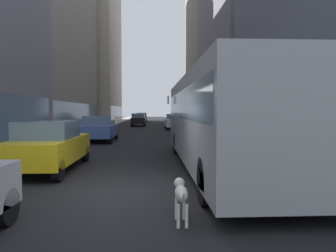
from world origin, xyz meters
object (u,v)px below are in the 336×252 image
Objects in this scene: transit_bus at (219,116)px; dalmatian_dog at (181,193)px; car_white_van at (173,121)px; car_grey_wagon at (142,117)px; pedestrian_in_coat at (288,137)px; pedestrian_with_handbag at (255,129)px; car_yellow_taxi at (50,146)px; car_blue_hatchback at (100,128)px; car_black_suv at (139,120)px.

dalmatian_dog is at bearing -109.04° from transit_bus.
car_white_van is 20.65m from car_grey_wagon.
pedestrian_in_coat is at bearing 51.81° from dalmatian_dog.
pedestrian_with_handbag reaches higher than car_white_van.
transit_bus is 5.68m from car_yellow_taxi.
car_yellow_taxi is (-5.60, -0.16, -0.96)m from transit_bus.
car_blue_hatchback and car_yellow_taxi have the same top height.
pedestrian_with_handbag is (8.79, -3.79, 0.19)m from car_blue_hatchback.
car_grey_wagon is at bearing 101.05° from pedestrian_with_handbag.
car_white_van and car_yellow_taxi have the same top height.
pedestrian_with_handbag is at bearing -79.09° from car_white_van.
pedestrian_in_coat is (8.23, 0.65, 0.19)m from car_yellow_taxi.
dalmatian_dog is (-1.76, -5.10, -1.26)m from transit_bus.
car_blue_hatchback is 9.74m from car_yellow_taxi.
dalmatian_dog is (3.84, -14.68, -0.31)m from car_blue_hatchback.
car_grey_wagon is at bearing 98.95° from pedestrian_in_coat.
car_grey_wagon is 42.62m from pedestrian_in_coat.
transit_bus reaches higher than pedestrian_with_handbag.
car_black_suv is at bearing 86.91° from car_yellow_taxi.
transit_bus is 2.65× the size of car_grey_wagon.
car_blue_hatchback is 19.98m from car_black_suv.
pedestrian_in_coat is (6.63, -29.01, 0.19)m from car_black_suv.
transit_bus is 29.78m from car_black_suv.
car_white_van is 1.15× the size of car_blue_hatchback.
dalmatian_dog is (2.24, -47.69, -0.31)m from car_grey_wagon.
car_blue_hatchback is 15.17m from dalmatian_dog.
transit_bus reaches higher than car_grey_wagon.
transit_bus is at bearing -90.00° from car_white_van.
car_white_van is 1.12× the size of car_yellow_taxi.
car_white_van is at bearing 90.00° from transit_bus.
car_black_suv is at bearing 93.71° from dalmatian_dog.
car_white_van reaches higher than dalmatian_dog.
car_grey_wagon is (-4.00, 42.59, -0.96)m from transit_bus.
car_black_suv is at bearing 102.88° from pedestrian_in_coat.
car_grey_wagon is (-4.00, 20.26, -0.00)m from car_white_van.
transit_bus is 2.77× the size of car_blue_hatchback.
car_yellow_taxi is 2.54× the size of pedestrian_in_coat.
car_white_van is 2.84× the size of pedestrian_in_coat.
dalmatian_dog is at bearing -93.67° from car_white_van.
car_white_van is at bearing -60.83° from car_black_suv.
pedestrian_with_handbag is at bearing -23.33° from car_blue_hatchback.
car_grey_wagon is 2.58× the size of pedestrian_with_handbag.
car_grey_wagon is at bearing 95.37° from transit_bus.
car_yellow_taxi is 2.54× the size of pedestrian_with_handbag.
transit_bus is at bearing -82.28° from car_black_suv.
car_grey_wagon is 37.50m from pedestrian_with_handbag.
car_black_suv is 34.67m from dalmatian_dog.
pedestrian_in_coat is (2.63, 0.48, -0.77)m from transit_bus.
dalmatian_dog is 7.12m from pedestrian_in_coat.
transit_bus is at bearing 1.65° from car_yellow_taxi.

